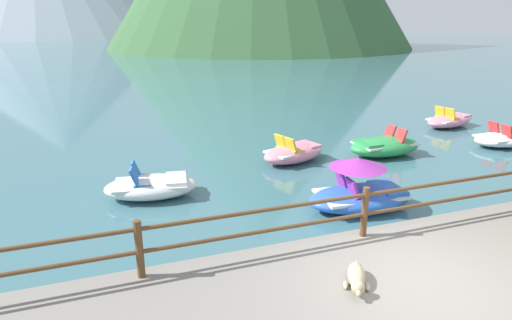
{
  "coord_description": "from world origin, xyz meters",
  "views": [
    {
      "loc": [
        -4.31,
        -4.61,
        4.21
      ],
      "look_at": [
        -0.84,
        5.0,
        0.9
      ],
      "focal_mm": 30.85,
      "sensor_mm": 36.0,
      "label": 1
    }
  ],
  "objects_px": {
    "dog_resting": "(357,278)",
    "pedal_boat_1": "(360,192)",
    "pedal_boat_4": "(151,186)",
    "pedal_boat_0": "(385,146)",
    "pedal_boat_5": "(449,120)",
    "pedal_boat_2": "(294,153)",
    "pedal_boat_3": "(507,138)"
  },
  "relations": [
    {
      "from": "pedal_boat_0",
      "to": "pedal_boat_3",
      "type": "distance_m",
      "value": 4.7
    },
    {
      "from": "dog_resting",
      "to": "pedal_boat_1",
      "type": "distance_m",
      "value": 3.77
    },
    {
      "from": "pedal_boat_0",
      "to": "pedal_boat_1",
      "type": "relative_size",
      "value": 0.95
    },
    {
      "from": "pedal_boat_3",
      "to": "pedal_boat_4",
      "type": "height_order",
      "value": "pedal_boat_4"
    },
    {
      "from": "pedal_boat_4",
      "to": "pedal_boat_5",
      "type": "relative_size",
      "value": 0.95
    },
    {
      "from": "pedal_boat_5",
      "to": "pedal_boat_0",
      "type": "bearing_deg",
      "value": -153.52
    },
    {
      "from": "pedal_boat_1",
      "to": "pedal_boat_4",
      "type": "bearing_deg",
      "value": 152.28
    },
    {
      "from": "dog_resting",
      "to": "pedal_boat_4",
      "type": "bearing_deg",
      "value": 113.23
    },
    {
      "from": "pedal_boat_4",
      "to": "pedal_boat_5",
      "type": "height_order",
      "value": "pedal_boat_4"
    },
    {
      "from": "dog_resting",
      "to": "pedal_boat_4",
      "type": "distance_m",
      "value": 5.96
    },
    {
      "from": "pedal_boat_2",
      "to": "pedal_boat_4",
      "type": "xyz_separation_m",
      "value": [
        -4.45,
        -1.36,
        -0.01
      ]
    },
    {
      "from": "pedal_boat_0",
      "to": "pedal_boat_5",
      "type": "relative_size",
      "value": 0.98
    },
    {
      "from": "pedal_boat_3",
      "to": "pedal_boat_4",
      "type": "relative_size",
      "value": 1.06
    },
    {
      "from": "pedal_boat_4",
      "to": "pedal_boat_5",
      "type": "distance_m",
      "value": 12.71
    },
    {
      "from": "dog_resting",
      "to": "pedal_boat_1",
      "type": "height_order",
      "value": "pedal_boat_1"
    },
    {
      "from": "pedal_boat_0",
      "to": "pedal_boat_4",
      "type": "height_order",
      "value": "pedal_boat_0"
    },
    {
      "from": "dog_resting",
      "to": "pedal_boat_0",
      "type": "relative_size",
      "value": 0.39
    },
    {
      "from": "pedal_boat_1",
      "to": "pedal_boat_3",
      "type": "height_order",
      "value": "pedal_boat_1"
    },
    {
      "from": "dog_resting",
      "to": "pedal_boat_5",
      "type": "height_order",
      "value": "pedal_boat_5"
    },
    {
      "from": "pedal_boat_3",
      "to": "pedal_boat_0",
      "type": "bearing_deg",
      "value": 174.37
    },
    {
      "from": "pedal_boat_2",
      "to": "pedal_boat_5",
      "type": "xyz_separation_m",
      "value": [
        7.81,
        2.02,
        -0.02
      ]
    },
    {
      "from": "pedal_boat_3",
      "to": "pedal_boat_5",
      "type": "relative_size",
      "value": 1.01
    },
    {
      "from": "pedal_boat_1",
      "to": "pedal_boat_4",
      "type": "distance_m",
      "value": 5.01
    },
    {
      "from": "dog_resting",
      "to": "pedal_boat_0",
      "type": "bearing_deg",
      "value": 51.69
    },
    {
      "from": "pedal_boat_1",
      "to": "pedal_boat_5",
      "type": "relative_size",
      "value": 1.02
    },
    {
      "from": "dog_resting",
      "to": "pedal_boat_2",
      "type": "distance_m",
      "value": 7.15
    },
    {
      "from": "pedal_boat_2",
      "to": "pedal_boat_3",
      "type": "height_order",
      "value": "pedal_boat_2"
    },
    {
      "from": "pedal_boat_5",
      "to": "dog_resting",
      "type": "bearing_deg",
      "value": -138.22
    },
    {
      "from": "dog_resting",
      "to": "pedal_boat_2",
      "type": "xyz_separation_m",
      "value": [
        2.1,
        6.83,
        -0.23
      ]
    },
    {
      "from": "pedal_boat_1",
      "to": "pedal_boat_2",
      "type": "bearing_deg",
      "value": 89.82
    },
    {
      "from": "pedal_boat_0",
      "to": "pedal_boat_4",
      "type": "bearing_deg",
      "value": -172.47
    },
    {
      "from": "pedal_boat_0",
      "to": "pedal_boat_5",
      "type": "xyz_separation_m",
      "value": [
        4.8,
        2.39,
        -0.04
      ]
    }
  ]
}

